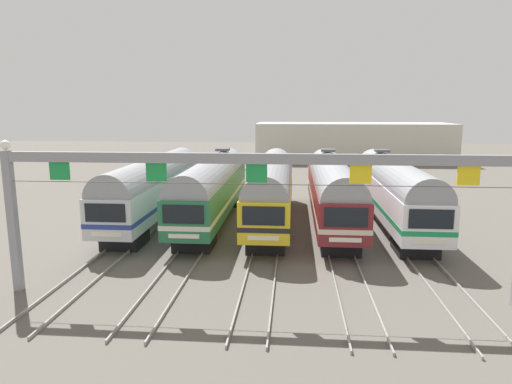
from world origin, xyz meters
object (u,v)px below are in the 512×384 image
Objects in this scene: commuter_train_green at (213,186)px; commuter_train_white at (394,189)px; catenary_gantry at (257,181)px; commuter_train_silver at (155,186)px; commuter_train_yellow at (272,187)px; commuter_train_maroon at (332,188)px.

commuter_train_white is at bearing 0.00° from commuter_train_green.
commuter_train_green is 1.00× the size of commuter_train_white.
commuter_train_green is at bearing 107.86° from catenary_gantry.
catenary_gantry reaches higher than commuter_train_silver.
catenary_gantry is (-8.70, -13.50, 2.58)m from commuter_train_white.
commuter_train_white reaches higher than commuter_train_yellow.
commuter_train_white is (4.35, 0.00, 0.00)m from commuter_train_maroon.
commuter_train_maroon and commuter_train_white have the same top height.
commuter_train_silver is at bearing -179.98° from commuter_train_maroon.
commuter_train_silver is at bearing 180.00° from commuter_train_yellow.
commuter_train_yellow is at bearing 90.00° from catenary_gantry.
commuter_train_silver is 8.70m from commuter_train_yellow.
catenary_gantry is at bearing -107.86° from commuter_train_maroon.
commuter_train_yellow is (8.70, 0.00, 0.00)m from commuter_train_silver.
commuter_train_maroon is at bearing 72.14° from catenary_gantry.
commuter_train_white is at bearing 0.03° from commuter_train_yellow.
commuter_train_white is at bearing 0.00° from commuter_train_maroon.
commuter_train_silver is at bearing -179.94° from commuter_train_green.
commuter_train_white is (13.05, 0.00, 0.00)m from commuter_train_green.
commuter_train_green is 1.00× the size of commuter_train_maroon.
catenary_gantry is at bearing -57.19° from commuter_train_silver.
commuter_train_white is (17.40, 0.00, 0.00)m from commuter_train_silver.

